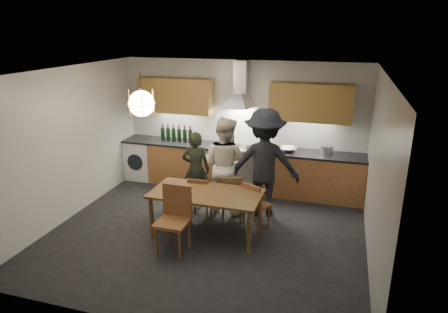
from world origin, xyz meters
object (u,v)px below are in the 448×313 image
(stock_pot, at_px, (327,150))
(wine_bottles, at_px, (176,133))
(person_left, at_px, (196,169))
(dining_table, at_px, (206,197))
(person_right, at_px, (264,163))
(chair_back_left, at_px, (200,197))
(mixing_bowl, at_px, (288,149))
(chair_front, at_px, (175,214))
(person_mid, at_px, (225,165))

(stock_pot, xyz_separation_m, wine_bottles, (-3.09, -0.02, 0.10))
(person_left, bearing_deg, dining_table, 109.02)
(person_right, height_order, stock_pot, person_right)
(dining_table, xyz_separation_m, wine_bottles, (-1.37, 2.04, 0.43))
(chair_back_left, xyz_separation_m, person_right, (0.99, 0.61, 0.50))
(dining_table, height_order, mixing_bowl, mixing_bowl)
(chair_back_left, relative_size, person_right, 0.42)
(chair_front, relative_size, person_right, 0.52)
(person_right, bearing_deg, person_left, -9.95)
(dining_table, xyz_separation_m, mixing_bowl, (1.00, 2.01, 0.29))
(chair_back_left, bearing_deg, person_left, -69.69)
(chair_back_left, distance_m, wine_bottles, 2.07)
(chair_front, distance_m, mixing_bowl, 2.90)
(chair_back_left, relative_size, person_mid, 0.46)
(person_right, bearing_deg, wine_bottles, -35.92)
(wine_bottles, bearing_deg, stock_pot, 0.29)
(person_left, height_order, person_right, person_right)
(person_left, distance_m, person_mid, 0.59)
(chair_front, bearing_deg, person_right, 57.30)
(chair_front, relative_size, wine_bottles, 1.41)
(person_left, relative_size, stock_pot, 6.27)
(dining_table, distance_m, chair_front, 0.64)
(person_left, bearing_deg, mixing_bowl, -156.83)
(person_right, relative_size, wine_bottles, 2.70)
(dining_table, relative_size, person_mid, 1.00)
(wine_bottles, bearing_deg, person_right, -26.17)
(person_left, height_order, person_mid, person_mid)
(person_right, bearing_deg, dining_table, 44.66)
(person_mid, xyz_separation_m, stock_pot, (1.71, 1.08, 0.11))
(person_mid, height_order, person_right, person_right)
(mixing_bowl, bearing_deg, wine_bottles, 179.37)
(mixing_bowl, bearing_deg, chair_front, -116.87)
(stock_pot, bearing_deg, chair_back_left, -140.28)
(chair_back_left, xyz_separation_m, person_mid, (0.28, 0.57, 0.41))
(chair_back_left, bearing_deg, wine_bottles, -60.93)
(person_mid, bearing_deg, chair_front, 94.24)
(person_mid, height_order, wine_bottles, person_mid)
(person_left, relative_size, person_right, 0.74)
(stock_pot, bearing_deg, dining_table, -130.00)
(person_right, xyz_separation_m, wine_bottles, (-2.09, 1.03, 0.11))
(dining_table, xyz_separation_m, person_left, (-0.55, 1.01, 0.06))
(dining_table, bearing_deg, stock_pot, 50.54)
(mixing_bowl, height_order, wine_bottles, wine_bottles)
(chair_front, distance_m, person_left, 1.60)
(chair_back_left, distance_m, chair_front, 0.97)
(chair_back_left, bearing_deg, person_right, -153.37)
(person_right, distance_m, wine_bottles, 2.33)
(person_mid, xyz_separation_m, person_right, (0.71, 0.03, 0.09))
(person_left, xyz_separation_m, stock_pot, (2.27, 1.04, 0.27))
(person_mid, bearing_deg, mixing_bowl, -117.71)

